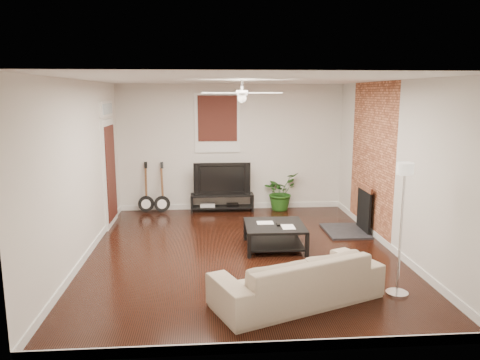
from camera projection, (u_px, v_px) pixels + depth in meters
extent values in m
cube|color=black|center=(242.00, 253.00, 7.63)|extent=(5.00, 6.00, 0.01)
cube|color=white|center=(242.00, 80.00, 7.11)|extent=(5.00, 6.00, 0.01)
cube|color=silver|center=(231.00, 148.00, 10.31)|extent=(5.00, 0.01, 2.80)
cube|color=silver|center=(267.00, 220.00, 4.43)|extent=(5.00, 0.01, 2.80)
cube|color=silver|center=(82.00, 171.00, 7.18)|extent=(0.01, 6.00, 2.80)
cube|color=silver|center=(394.00, 167.00, 7.56)|extent=(0.01, 6.00, 2.80)
cube|color=brown|center=(371.00, 159.00, 8.54)|extent=(0.02, 2.20, 2.80)
cube|color=black|center=(354.00, 208.00, 8.69)|extent=(0.80, 1.10, 0.92)
cube|color=#38140F|center=(217.00, 123.00, 10.15)|extent=(1.00, 0.06, 1.30)
cube|color=white|center=(110.00, 163.00, 9.07)|extent=(0.08, 1.00, 2.50)
cube|color=black|center=(222.00, 203.00, 10.30)|extent=(1.39, 0.37, 0.39)
imported|color=black|center=(222.00, 178.00, 10.22)|extent=(1.25, 0.16, 0.72)
cube|color=black|center=(274.00, 236.00, 7.83)|extent=(1.01, 1.01, 0.42)
imported|color=#C7B495|center=(297.00, 278.00, 5.79)|extent=(2.31, 1.59, 0.63)
imported|color=#215317|center=(280.00, 192.00, 10.37)|extent=(1.00, 1.00, 0.84)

